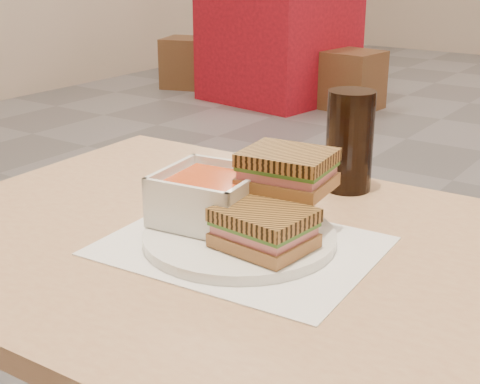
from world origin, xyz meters
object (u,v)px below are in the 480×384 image
Objects in this scene: cola_glass at (350,141)px; bg_table_0 at (279,46)px; panini_lower at (264,228)px; bg_chair_0l at (187,63)px; bg_chair_0r at (352,80)px; plate at (240,237)px; main_table at (314,339)px; soup_bowl at (209,199)px.

cola_glass reaches higher than bg_table_0.
cola_glass is at bearing 96.21° from panini_lower.
bg_chair_0r reaches higher than bg_chair_0l.
plate is at bearing -58.90° from bg_table_0.
main_table is 2.92× the size of bg_chair_0r.
panini_lower is at bearing -21.83° from plate.
plate is 4.96m from bg_chair_0l.
soup_bowl reaches higher than main_table.
bg_table_0 is (-2.33, 3.54, -0.42)m from cola_glass.
soup_bowl is (-0.17, 0.00, 0.16)m from main_table.
main_table is at bearing -0.75° from soup_bowl.
bg_chair_0l is at bearing 130.11° from plate.
bg_chair_0r is (-1.69, 3.53, -0.62)m from cola_glass.
bg_chair_0r is (-1.79, 3.81, -0.43)m from main_table.
plate is 4.20m from bg_chair_0r.
cola_glass reaches higher than soup_bowl.
main_table is 1.17× the size of bg_table_0.
bg_chair_0l is at bearing 132.50° from cola_glass.
bg_chair_0r is (0.63, -0.01, -0.20)m from bg_table_0.
bg_chair_0l is (-3.18, 3.77, -0.55)m from plate.
soup_bowl reaches higher than panini_lower.
cola_glass is 0.36× the size of bg_chair_0l.
bg_chair_0l is (-3.23, 3.79, -0.59)m from panini_lower.
cola_glass is (-0.03, 0.30, 0.04)m from panini_lower.
panini_lower reaches higher than bg_table_0.
bg_table_0 is 2.50× the size of bg_chair_0r.
cola_glass is at bearing 86.02° from plate.
soup_bowl reaches higher than bg_chair_0r.
main_table is 4.52m from bg_table_0.
soup_bowl reaches higher than bg_chair_0l.
panini_lower is 0.27× the size of bg_chair_0l.
bg_chair_0r is at bearing -0.47° from bg_table_0.
panini_lower is at bearing -153.87° from main_table.
panini_lower is (0.11, -0.03, -0.01)m from soup_bowl.
panini_lower is 5.02m from bg_chair_0l.
bg_table_0 is 0.90m from bg_chair_0l.
panini_lower is at bearing -83.79° from cola_glass.
main_table reaches higher than bg_chair_0r.
main_table is 2.66× the size of bg_chair_0l.
main_table is at bearing -57.60° from bg_table_0.
main_table reaches higher than bg_chair_0l.
plate is (-0.11, -0.01, 0.12)m from main_table.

